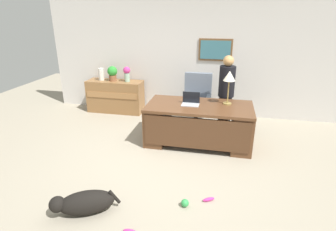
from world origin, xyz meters
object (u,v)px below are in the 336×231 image
Objects in this scene: vase_empty at (101,74)px; armchair at (197,102)px; credenza at (116,96)px; vase_with_flowers at (127,73)px; dog_lying at (84,203)px; desk at (199,123)px; person_standing at (226,94)px; desk_lamp at (229,78)px; potted_plant at (112,73)px; laptop at (191,102)px; dog_toy_plush at (209,199)px; dog_toy_ball at (185,203)px; dog_toy_bone at (130,231)px.

armchair is at bearing -8.41° from vase_empty.
credenza is 4.61× the size of vase_empty.
vase_empty is at bearing 180.00° from vase_with_flowers.
dog_lying is 3.96m from vase_empty.
vase_with_flowers is at bearing 144.21° from desk.
dog_lying is (-1.66, -2.99, -0.66)m from person_standing.
desk_lamp is 3.02m from potted_plant.
desk is 2.57m from dog_lying.
vase_with_flowers is (-1.75, 0.36, 0.50)m from armchair.
credenza reaches higher than dog_lying.
credenza is 2.49m from laptop.
dog_lying is at bearing -78.91° from vase_with_flowers.
desk_lamp is 3.70× the size of dog_toy_plush.
dog_toy_plush is at bearing -46.64° from vase_empty.
dog_toy_ball is 0.61× the size of dog_toy_plush.
armchair is 3.53m from dog_toy_bone.
armchair is 2.21m from potted_plant.
dog_toy_plush is (0.85, 0.76, 0.00)m from dog_toy_bone.
person_standing is 3.48m from dog_lying.
dog_lying is at bearing -73.39° from potted_plant.
armchair is (-0.15, 1.01, 0.08)m from desk.
desk_lamp is 2.68m from vase_with_flowers.
armchair is 3.52× the size of laptop.
vase_with_flowers is at bearing 168.45° from armchair.
vase_with_flowers is 4.19m from dog_toy_bone.
laptop is 1.88× the size of dog_toy_plush.
laptop is 1.07× the size of vase_empty.
dog_lying is 3.79m from vase_with_flowers.
dog_toy_plush is (0.48, -2.71, -0.47)m from armchair.
dog_lying is 1.62m from dog_toy_plush.
armchair is at bearing 72.39° from dog_lying.
dog_toy_bone is at bearing -70.19° from vase_with_flowers.
laptop is 2.65m from dog_toy_bone.
desk is 18.98× the size of dog_toy_ball.
vase_empty is (-1.38, 3.63, 0.79)m from dog_lying.
armchair is at bearing -9.70° from credenza.
dog_toy_bone is at bearing -16.90° from dog_lying.
armchair is 0.75m from person_standing.
desk is 2.46× the size of dog_lying.
dog_toy_plush is (-0.17, -1.91, -1.24)m from desk_lamp.
laptop is 0.88× the size of vase_with_flowers.
armchair reaches higher than dog_toy_plush.
credenza is at bearing 129.87° from dog_toy_plush.
armchair is 3.13× the size of potted_plant.
person_standing is 4.38× the size of vase_with_flowers.
person_standing is (2.70, -0.64, 0.42)m from credenza.
dog_toy_bone is at bearing -96.05° from armchair.
dog_lying is 2.19× the size of vase_with_flowers.
vase_with_flowers is 2.14× the size of dog_toy_plush.
person_standing is (0.47, 0.73, 0.40)m from desk.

